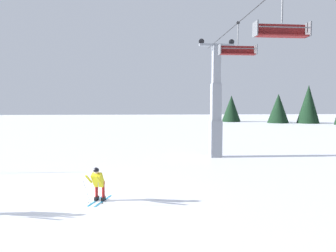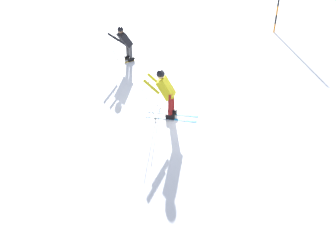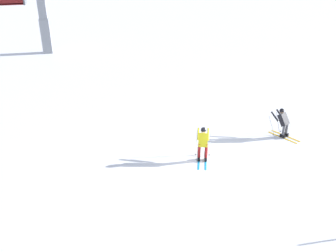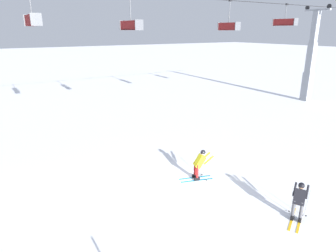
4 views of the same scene
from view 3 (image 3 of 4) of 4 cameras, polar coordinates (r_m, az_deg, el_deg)
The scene contains 4 objects.
ground_plane at distance 17.07m, azimuth 8.74°, elevation -6.76°, with size 260.00×260.00×0.00m, color white.
skier_carving_main at distance 17.44m, azimuth 5.28°, elevation -2.32°, with size 1.77×1.05×1.69m.
lift_tower_far at distance 35.44m, azimuth -18.43°, elevation 16.57°, with size 0.80×2.70×9.50m.
skier_distant_uphill at distance 20.28m, azimuth 16.92°, elevation 0.77°, with size 1.75×1.28×1.63m.
Camera 3 is at (-13.16, 5.67, 9.28)m, focal length 40.55 mm.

